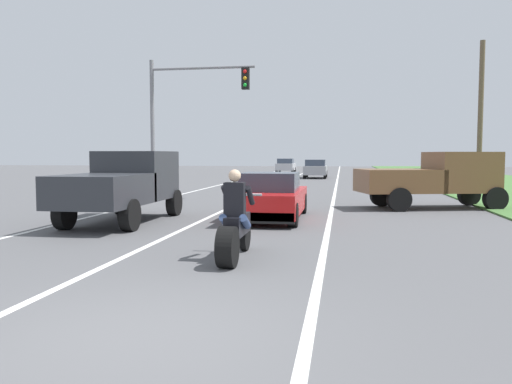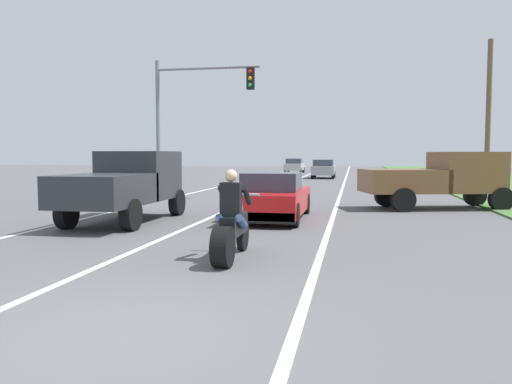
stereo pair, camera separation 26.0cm
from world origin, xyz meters
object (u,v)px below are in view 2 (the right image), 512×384
object	(u,v)px
traffic_light_mast_near	(189,106)
distant_car_further_ahead	(294,166)
sports_car_red	(273,198)
pickup_truck_right_shoulder_brown	(440,177)
distant_car_far_ahead	(324,169)
motorcycle_with_rider	(231,227)
pickup_truck_left_lane_dark_grey	(126,182)

from	to	relation	value
traffic_light_mast_near	distant_car_further_ahead	world-z (taller)	traffic_light_mast_near
sports_car_red	pickup_truck_right_shoulder_brown	world-z (taller)	pickup_truck_right_shoulder_brown
distant_car_further_ahead	pickup_truck_right_shoulder_brown	bearing A→B (deg)	-75.27
pickup_truck_right_shoulder_brown	distant_car_far_ahead	size ratio (longest dim) A/B	1.29
pickup_truck_right_shoulder_brown	distant_car_further_ahead	xyz separation A→B (m)	(-8.98, 34.17, -0.33)
distant_car_far_ahead	pickup_truck_right_shoulder_brown	bearing A→B (deg)	-76.85
distant_car_further_ahead	traffic_light_mast_near	bearing A→B (deg)	-91.93
motorcycle_with_rider	pickup_truck_left_lane_dark_grey	xyz separation A→B (m)	(-4.13, 4.56, 0.51)
traffic_light_mast_near	motorcycle_with_rider	bearing A→B (deg)	-68.67
motorcycle_with_rider	sports_car_red	bearing A→B (deg)	91.71
pickup_truck_left_lane_dark_grey	traffic_light_mast_near	world-z (taller)	traffic_light_mast_near
pickup_truck_right_shoulder_brown	distant_car_far_ahead	distance (m)	23.38
pickup_truck_right_shoulder_brown	distant_car_further_ahead	bearing A→B (deg)	104.73
pickup_truck_right_shoulder_brown	pickup_truck_left_lane_dark_grey	bearing A→B (deg)	-150.28
sports_car_red	pickup_truck_left_lane_dark_grey	world-z (taller)	pickup_truck_left_lane_dark_grey
sports_car_red	traffic_light_mast_near	world-z (taller)	traffic_light_mast_near
distant_car_further_ahead	pickup_truck_left_lane_dark_grey	bearing A→B (deg)	-90.33
motorcycle_with_rider	pickup_truck_right_shoulder_brown	world-z (taller)	pickup_truck_right_shoulder_brown
sports_car_red	motorcycle_with_rider	bearing A→B (deg)	-88.29
sports_car_red	distant_car_further_ahead	world-z (taller)	distant_car_further_ahead
pickup_truck_right_shoulder_brown	traffic_light_mast_near	bearing A→B (deg)	164.08
distant_car_far_ahead	motorcycle_with_rider	bearing A→B (deg)	-89.58
pickup_truck_left_lane_dark_grey	motorcycle_with_rider	bearing A→B (deg)	-47.85
traffic_light_mast_near	distant_car_further_ahead	bearing A→B (deg)	88.07
pickup_truck_left_lane_dark_grey	pickup_truck_right_shoulder_brown	xyz separation A→B (m)	(9.21, 5.26, 0.00)
sports_car_red	distant_car_far_ahead	size ratio (longest dim) A/B	1.08
motorcycle_with_rider	pickup_truck_right_shoulder_brown	distance (m)	11.07
pickup_truck_right_shoulder_brown	distant_car_further_ahead	size ratio (longest dim) A/B	1.29
traffic_light_mast_near	distant_car_further_ahead	distance (m)	31.49
pickup_truck_right_shoulder_brown	distant_car_far_ahead	world-z (taller)	pickup_truck_right_shoulder_brown
pickup_truck_left_lane_dark_grey	distant_car_further_ahead	world-z (taller)	pickup_truck_left_lane_dark_grey
pickup_truck_left_lane_dark_grey	distant_car_far_ahead	size ratio (longest dim) A/B	1.20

